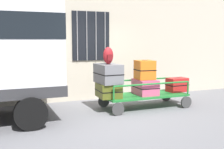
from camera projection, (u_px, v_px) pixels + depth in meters
ground_plane at (116, 115)px, 7.14m from camera, size 40.00×40.00×0.00m
building_wall at (88, 20)px, 8.87m from camera, size 12.00×0.37×5.00m
luggage_cart at (145, 96)px, 7.93m from camera, size 2.39×1.05×0.38m
cart_railing at (145, 83)px, 7.88m from camera, size 2.29×0.91×0.37m
suitcase_left_bottom at (108, 90)px, 7.49m from camera, size 0.60×0.74×0.37m
suitcase_left_middle at (108, 74)px, 7.46m from camera, size 0.57×0.84×0.51m
suitcase_midleft_bottom at (145, 87)px, 7.88m from camera, size 0.56×0.73×0.42m
suitcase_midleft_middle at (145, 70)px, 7.86m from camera, size 0.51×0.55×0.53m
suitcase_center_bottom at (177, 85)px, 8.32m from camera, size 0.62×0.42×0.41m
backpack at (108, 56)px, 7.34m from camera, size 0.27×0.22×0.44m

